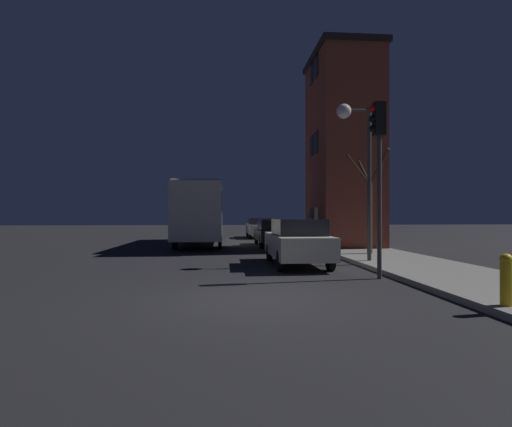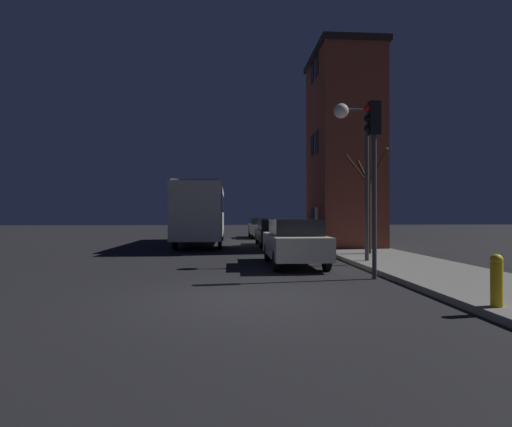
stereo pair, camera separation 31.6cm
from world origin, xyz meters
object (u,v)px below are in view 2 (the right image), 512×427
at_px(bare_tree, 368,205).
at_px(car_near_lane, 294,241).
at_px(streetlamp, 352,142).
at_px(car_far_lane, 261,227).
at_px(traffic_light, 373,153).
at_px(bus, 202,209).
at_px(fire_hydrant, 497,279).
at_px(car_mid_lane, 273,232).

relative_size(bare_tree, car_near_lane, 0.94).
bearing_deg(streetlamp, car_far_lane, 96.43).
bearing_deg(traffic_light, car_near_lane, 119.05).
xyz_separation_m(traffic_light, bare_tree, (1.82, 5.47, -1.27)).
bearing_deg(bus, streetlamp, -59.85).
distance_m(car_far_lane, fire_hydrant, 23.22).
xyz_separation_m(traffic_light, car_far_lane, (-1.43, 19.26, -2.59)).
distance_m(streetlamp, car_mid_lane, 9.19).
xyz_separation_m(bare_tree, car_near_lane, (-3.47, -2.50, -1.30)).
height_order(streetlamp, bare_tree, streetlamp).
bearing_deg(bare_tree, car_far_lane, 103.28).
bearing_deg(streetlamp, car_near_lane, -178.03).
xyz_separation_m(car_far_lane, fire_hydrant, (2.18, -23.12, -0.18)).
relative_size(traffic_light, fire_hydrant, 5.25).
distance_m(car_mid_lane, car_far_lane, 7.91).
distance_m(bare_tree, bus, 10.50).
bearing_deg(fire_hydrant, car_far_lane, 95.38).
relative_size(car_near_lane, fire_hydrant, 4.85).
distance_m(bare_tree, fire_hydrant, 9.51).
height_order(traffic_light, car_mid_lane, traffic_light).
bearing_deg(bus, car_near_lane, -69.48).
bearing_deg(traffic_light, car_mid_lane, 97.17).
xyz_separation_m(car_mid_lane, fire_hydrant, (2.17, -15.21, -0.16)).
height_order(traffic_light, bus, traffic_light).
height_order(car_near_lane, car_far_lane, car_near_lane).
bearing_deg(bare_tree, bus, 133.67).
distance_m(traffic_light, car_far_lane, 19.49).
bearing_deg(traffic_light, bus, 112.56).
relative_size(streetlamp, car_far_lane, 1.21).
height_order(traffic_light, car_near_lane, traffic_light).
relative_size(bare_tree, fire_hydrant, 4.58).
bearing_deg(car_far_lane, car_near_lane, -90.76).
bearing_deg(bus, traffic_light, -67.44).
relative_size(bus, car_mid_lane, 2.23).
bearing_deg(car_mid_lane, bus, 156.89).
xyz_separation_m(bus, fire_hydrant, (6.17, -16.92, -1.43)).
distance_m(streetlamp, car_near_lane, 3.98).
relative_size(traffic_light, car_far_lane, 1.07).
relative_size(bare_tree, car_mid_lane, 0.90).
xyz_separation_m(traffic_light, fire_hydrant, (0.75, -3.86, -2.77)).
distance_m(bare_tree, car_mid_lane, 6.86).
height_order(streetlamp, car_mid_lane, streetlamp).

